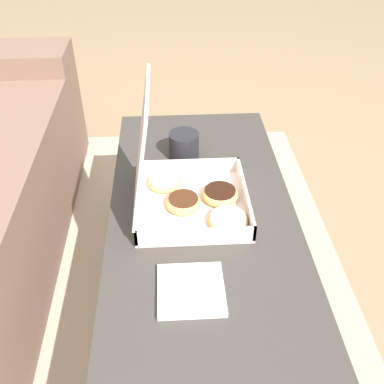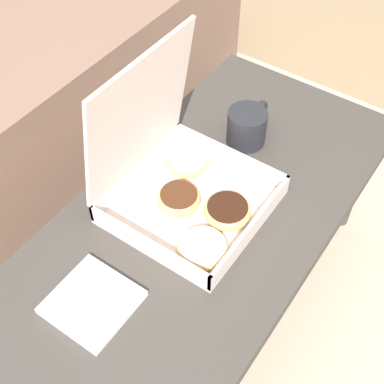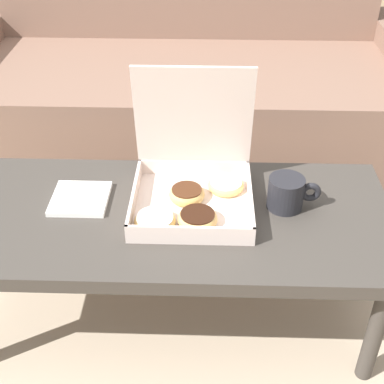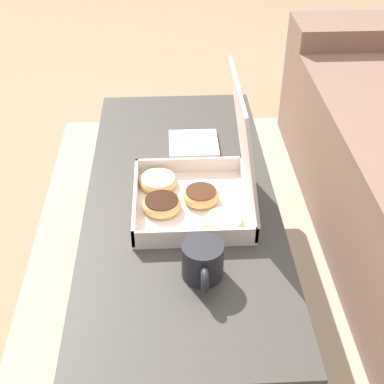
{
  "view_description": "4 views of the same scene",
  "coord_description": "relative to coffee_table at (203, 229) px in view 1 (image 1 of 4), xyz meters",
  "views": [
    {
      "loc": [
        -0.91,
        -0.06,
        1.21
      ],
      "look_at": [
        0.05,
        -0.11,
        0.45
      ],
      "focal_mm": 42.0,
      "sensor_mm": 36.0,
      "label": 1
    },
    {
      "loc": [
        -0.56,
        -0.54,
        1.32
      ],
      "look_at": [
        0.05,
        -0.11,
        0.45
      ],
      "focal_mm": 50.0,
      "sensor_mm": 36.0,
      "label": 2
    },
    {
      "loc": [
        0.09,
        -1.26,
        1.26
      ],
      "look_at": [
        0.05,
        -0.11,
        0.45
      ],
      "focal_mm": 50.0,
      "sensor_mm": 36.0,
      "label": 3
    },
    {
      "loc": [
        1.16,
        -0.17,
        1.29
      ],
      "look_at": [
        0.05,
        -0.11,
        0.45
      ],
      "focal_mm": 50.0,
      "sensor_mm": 36.0,
      "label": 4
    }
  ],
  "objects": [
    {
      "name": "coffee_mug",
      "position": [
        0.31,
        0.04,
        0.09
      ],
      "size": [
        0.14,
        0.1,
        0.09
      ],
      "color": "#232328",
      "rests_on": "coffee_table"
    },
    {
      "name": "area_rug",
      "position": [
        0.0,
        0.44,
        -0.35
      ],
      "size": [
        2.2,
        1.92,
        0.01
      ],
      "primitive_type": "cube",
      "color": "tan",
      "rests_on": "ground_plane"
    },
    {
      "name": "ground_plane",
      "position": [
        0.0,
        0.14,
        -0.36
      ],
      "size": [
        12.0,
        12.0,
        0.0
      ],
      "primitive_type": "plane",
      "color": "#937756"
    },
    {
      "name": "coffee_table",
      "position": [
        0.0,
        0.0,
        0.0
      ],
      "size": [
        1.18,
        0.52,
        0.4
      ],
      "color": "#3D3833",
      "rests_on": "ground_plane"
    },
    {
      "name": "pastry_box",
      "position": [
        0.05,
        0.05,
        0.1
      ],
      "size": [
        0.32,
        0.31,
        0.36
      ],
      "color": "silver",
      "rests_on": "coffee_table"
    },
    {
      "name": "napkin_stack",
      "position": [
        -0.25,
        0.05,
        0.05
      ],
      "size": [
        0.15,
        0.15,
        0.01
      ],
      "color": "white",
      "rests_on": "coffee_table"
    }
  ]
}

